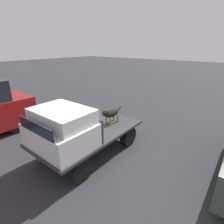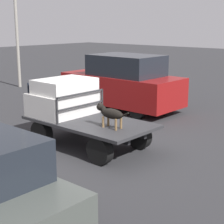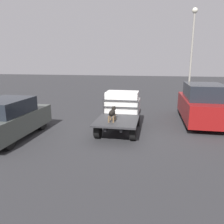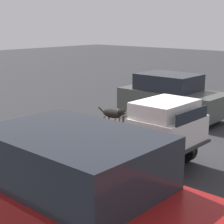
{
  "view_description": "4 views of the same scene",
  "coord_description": "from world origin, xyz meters",
  "px_view_note": "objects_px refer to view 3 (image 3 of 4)",
  "views": [
    {
      "loc": [
        3.51,
        3.69,
        3.34
      ],
      "look_at": [
        -0.96,
        0.17,
        1.16
      ],
      "focal_mm": 28.0,
      "sensor_mm": 36.0,
      "label": 1
    },
    {
      "loc": [
        -6.94,
        6.93,
        3.32
      ],
      "look_at": [
        -0.96,
        0.17,
        1.16
      ],
      "focal_mm": 60.0,
      "sensor_mm": 36.0,
      "label": 2
    },
    {
      "loc": [
        -9.94,
        -1.53,
        3.31
      ],
      "look_at": [
        -0.96,
        0.17,
        1.16
      ],
      "focal_mm": 35.0,
      "sensor_mm": 36.0,
      "label": 3
    },
    {
      "loc": [
        6.03,
        -7.68,
        3.67
      ],
      "look_at": [
        -0.96,
        0.17,
        1.16
      ],
      "focal_mm": 60.0,
      "sensor_mm": 36.0,
      "label": 4
    }
  ],
  "objects_px": {
    "parked_sedan": "(9,119)",
    "light_pole_near": "(192,43)",
    "flatbed_truck": "(119,120)",
    "parked_pickup_far": "(202,104)",
    "dog": "(112,113)"
  },
  "relations": [
    {
      "from": "dog",
      "to": "parked_pickup_far",
      "type": "height_order",
      "value": "parked_pickup_far"
    },
    {
      "from": "parked_sedan",
      "to": "light_pole_near",
      "type": "bearing_deg",
      "value": -35.98
    },
    {
      "from": "dog",
      "to": "parked_pickup_far",
      "type": "distance_m",
      "value": 5.42
    },
    {
      "from": "parked_pickup_far",
      "to": "light_pole_near",
      "type": "height_order",
      "value": "light_pole_near"
    },
    {
      "from": "flatbed_truck",
      "to": "parked_sedan",
      "type": "relative_size",
      "value": 0.87
    },
    {
      "from": "parked_pickup_far",
      "to": "parked_sedan",
      "type": "bearing_deg",
      "value": 112.93
    },
    {
      "from": "parked_pickup_far",
      "to": "light_pole_near",
      "type": "xyz_separation_m",
      "value": [
        7.41,
        -0.36,
        3.72
      ]
    },
    {
      "from": "light_pole_near",
      "to": "parked_pickup_far",
      "type": "bearing_deg",
      "value": 177.22
    },
    {
      "from": "flatbed_truck",
      "to": "dog",
      "type": "xyz_separation_m",
      "value": [
        -0.89,
        0.17,
        0.58
      ]
    },
    {
      "from": "flatbed_truck",
      "to": "parked_sedan",
      "type": "distance_m",
      "value": 4.92
    },
    {
      "from": "dog",
      "to": "parked_pickup_far",
      "type": "xyz_separation_m",
      "value": [
        3.22,
        -4.35,
        -0.09
      ]
    },
    {
      "from": "flatbed_truck",
      "to": "light_pole_near",
      "type": "height_order",
      "value": "light_pole_near"
    },
    {
      "from": "parked_pickup_far",
      "to": "dog",
      "type": "bearing_deg",
      "value": 124.3
    },
    {
      "from": "parked_sedan",
      "to": "parked_pickup_far",
      "type": "bearing_deg",
      "value": -62.46
    },
    {
      "from": "dog",
      "to": "light_pole_near",
      "type": "relative_size",
      "value": 0.14
    }
  ]
}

